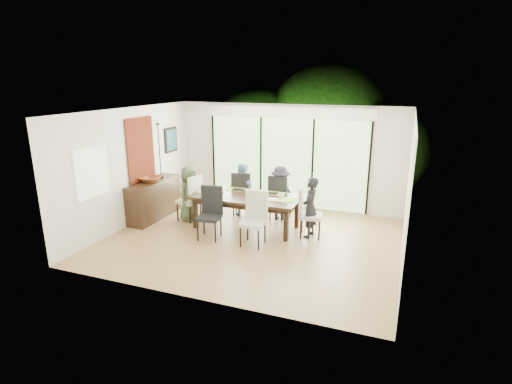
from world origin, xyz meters
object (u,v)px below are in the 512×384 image
(person_far_left, at_px, (242,189))
(vase, at_px, (249,193))
(chair_near_right, at_px, (253,219))
(person_far_right, at_px, (280,193))
(bowl, at_px, (150,179))
(chair_left_end, at_px, (188,197))
(chair_near_left, at_px, (209,213))
(chair_far_right, at_px, (281,197))
(chair_far_left, at_px, (242,193))
(cup_a, at_px, (221,189))
(cup_c, at_px, (281,196))
(person_left_end, at_px, (189,194))
(person_right_end, at_px, (310,207))
(chair_right_end, at_px, (311,212))
(sideboard, at_px, (154,199))
(cup_b, at_px, (251,195))
(table_top, at_px, (246,197))
(laptop, at_px, (210,193))

(person_far_left, relative_size, vase, 10.75)
(chair_near_right, xyz_separation_m, person_far_right, (0.05, 1.70, 0.10))
(person_far_right, xyz_separation_m, bowl, (-2.92, -1.08, 0.34))
(chair_left_end, bearing_deg, chair_near_left, 59.61)
(chair_near_left, bearing_deg, chair_far_right, 50.34)
(chair_far_left, relative_size, person_far_right, 0.85)
(cup_a, xyz_separation_m, cup_c, (1.50, -0.05, 0.00))
(chair_far_right, xyz_separation_m, chair_near_left, (-1.05, -1.72, 0.00))
(person_left_end, height_order, person_right_end, same)
(chair_left_end, bearing_deg, vase, 102.48)
(person_far_right, relative_size, bowl, 2.66)
(chair_right_end, xyz_separation_m, person_right_end, (-0.02, 0.00, 0.10))
(vase, distance_m, sideboard, 2.46)
(chair_near_left, bearing_deg, cup_c, 28.47)
(chair_near_right, relative_size, person_far_right, 0.85)
(chair_near_right, bearing_deg, cup_b, 114.21)
(chair_right_end, relative_size, bowl, 2.27)
(person_far_left, distance_m, sideboard, 2.17)
(chair_far_left, height_order, cup_b, chair_far_left)
(table_top, height_order, sideboard, sideboard)
(person_far_left, bearing_deg, chair_far_right, 168.91)
(bowl, bearing_deg, chair_near_left, -18.26)
(chair_left_end, relative_size, chair_far_right, 1.00)
(table_top, distance_m, chair_far_left, 0.98)
(cup_c, bearing_deg, sideboard, -175.44)
(table_top, distance_m, laptop, 0.86)
(table_top, xyz_separation_m, sideboard, (-2.37, -0.15, -0.27))
(chair_left_end, xyz_separation_m, cup_b, (1.65, -0.10, 0.25))
(person_left_end, relative_size, sideboard, 0.79)
(chair_left_end, relative_size, person_left_end, 0.85)
(chair_left_end, relative_size, bowl, 2.27)
(chair_left_end, height_order, cup_a, chair_left_end)
(chair_near_right, relative_size, sideboard, 0.68)
(chair_right_end, relative_size, chair_far_left, 1.00)
(chair_far_right, bearing_deg, chair_right_end, 140.14)
(chair_far_left, xyz_separation_m, person_far_left, (0.00, -0.02, 0.10))
(chair_near_left, height_order, bowl, chair_near_left)
(person_far_left, xyz_separation_m, cup_b, (0.60, -0.93, 0.15))
(chair_near_left, distance_m, person_right_end, 2.16)
(table_top, height_order, person_left_end, person_left_end)
(chair_far_left, relative_size, laptop, 3.33)
(chair_far_right, bearing_deg, chair_near_left, 60.56)
(chair_right_end, bearing_deg, table_top, 79.62)
(chair_far_right, xyz_separation_m, person_far_right, (0.00, -0.02, 0.10))
(chair_near_right, bearing_deg, chair_left_end, 156.26)
(chair_far_right, relative_size, person_right_end, 0.85)
(chair_far_right, bearing_deg, chair_left_end, 24.48)
(chair_near_left, relative_size, cup_a, 8.87)
(cup_c, distance_m, bowl, 3.20)
(person_right_end, distance_m, vase, 1.44)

